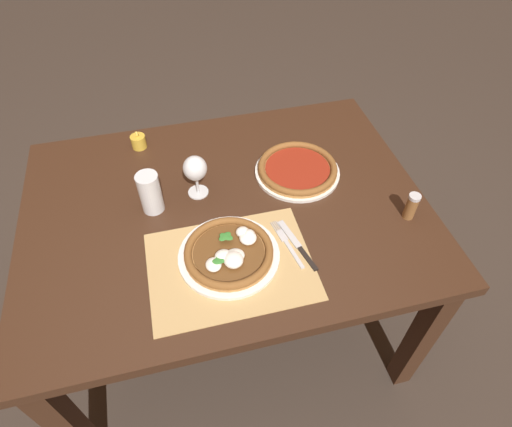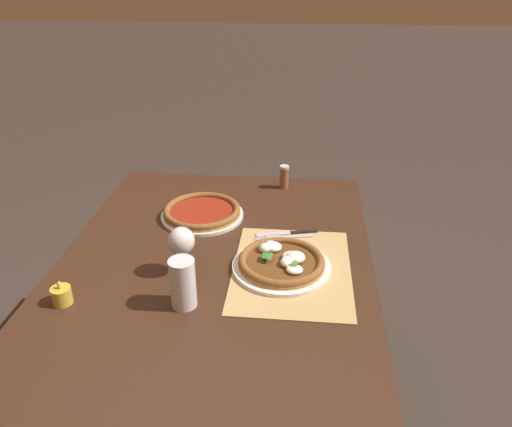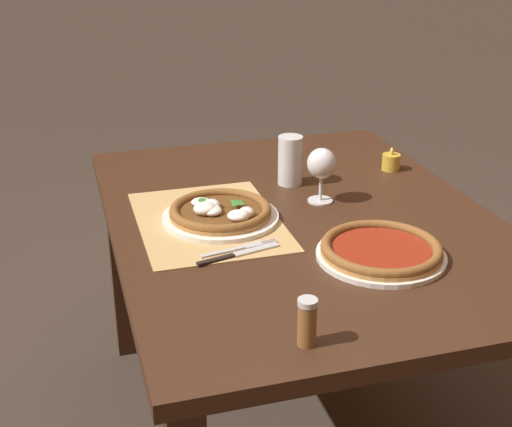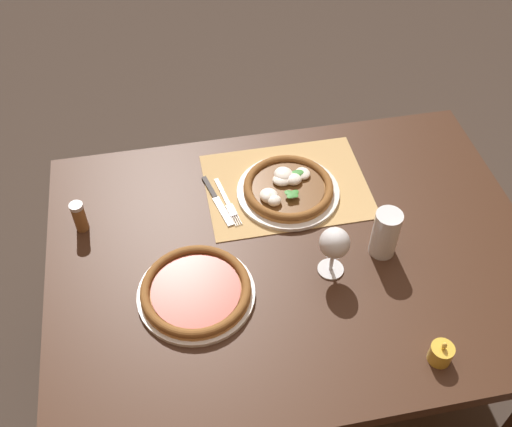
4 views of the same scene
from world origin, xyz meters
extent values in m
plane|color=#382D26|center=(0.00, 0.00, 0.00)|extent=(24.00, 24.00, 0.00)
cube|color=#382114|center=(0.00, 0.00, 0.72)|extent=(1.34, 1.00, 0.04)
cube|color=#382114|center=(-0.61, -0.44, 0.35)|extent=(0.07, 0.07, 0.70)
cube|color=#382114|center=(0.61, -0.44, 0.35)|extent=(0.07, 0.07, 0.70)
cube|color=#382114|center=(-0.61, 0.44, 0.35)|extent=(0.07, 0.07, 0.70)
cube|color=#382114|center=(0.61, 0.44, 0.35)|extent=(0.07, 0.07, 0.70)
cube|color=tan|center=(-0.03, -0.25, 0.74)|extent=(0.48, 0.36, 0.00)
cylinder|color=silver|center=(-0.03, -0.21, 0.75)|extent=(0.31, 0.31, 0.01)
cylinder|color=#B77F42|center=(-0.03, -0.21, 0.76)|extent=(0.27, 0.27, 0.01)
torus|color=brown|center=(-0.03, -0.21, 0.77)|extent=(0.27, 0.27, 0.02)
cylinder|color=brown|center=(-0.03, -0.21, 0.77)|extent=(0.21, 0.21, 0.00)
ellipsoid|color=white|center=(0.02, -0.16, 0.78)|extent=(0.04, 0.04, 0.03)
ellipsoid|color=white|center=(-0.08, -0.25, 0.78)|extent=(0.05, 0.05, 0.02)
ellipsoid|color=white|center=(-0.02, -0.24, 0.78)|extent=(0.06, 0.05, 0.02)
ellipsoid|color=white|center=(-0.05, -0.23, 0.78)|extent=(0.05, 0.04, 0.03)
ellipsoid|color=white|center=(0.03, -0.18, 0.78)|extent=(0.05, 0.06, 0.03)
ellipsoid|color=white|center=(0.04, -0.17, 0.78)|extent=(0.04, 0.04, 0.03)
ellipsoid|color=white|center=(-0.02, -0.26, 0.78)|extent=(0.06, 0.06, 0.03)
ellipsoid|color=#337A2D|center=(-0.05, -0.23, 0.79)|extent=(0.05, 0.03, 0.00)
ellipsoid|color=#337A2D|center=(-0.03, -0.17, 0.79)|extent=(0.05, 0.04, 0.00)
ellipsoid|color=#337A2D|center=(-0.07, -0.25, 0.79)|extent=(0.05, 0.03, 0.00)
ellipsoid|color=#337A2D|center=(-0.03, -0.17, 0.79)|extent=(0.05, 0.05, 0.00)
cylinder|color=silver|center=(0.28, 0.10, 0.75)|extent=(0.30, 0.30, 0.01)
cylinder|color=#B77F42|center=(0.28, 0.10, 0.76)|extent=(0.28, 0.28, 0.01)
torus|color=brown|center=(0.28, 0.10, 0.77)|extent=(0.28, 0.28, 0.02)
cylinder|color=maroon|center=(0.28, 0.10, 0.76)|extent=(0.23, 0.23, 0.00)
cylinder|color=silver|center=(-0.08, 0.08, 0.74)|extent=(0.07, 0.07, 0.00)
cylinder|color=silver|center=(-0.08, 0.08, 0.78)|extent=(0.01, 0.01, 0.06)
ellipsoid|color=silver|center=(-0.08, 0.08, 0.85)|extent=(0.08, 0.08, 0.08)
ellipsoid|color=#C17019|center=(-0.08, 0.08, 0.84)|extent=(0.07, 0.07, 0.05)
cylinder|color=silver|center=(-0.23, 0.05, 0.81)|extent=(0.07, 0.07, 0.15)
cylinder|color=black|center=(-0.23, 0.05, 0.80)|extent=(0.07, 0.07, 0.12)
cylinder|color=silver|center=(-0.23, 0.05, 0.86)|extent=(0.07, 0.07, 0.02)
cube|color=#B7B7BC|center=(0.16, -0.25, 0.75)|extent=(0.03, 0.12, 0.00)
cube|color=#B7B7BC|center=(0.15, -0.17, 0.75)|extent=(0.03, 0.05, 0.00)
cylinder|color=#B7B7BC|center=(0.15, -0.13, 0.75)|extent=(0.01, 0.04, 0.00)
cylinder|color=#B7B7BC|center=(0.14, -0.13, 0.75)|extent=(0.01, 0.04, 0.00)
cylinder|color=#B7B7BC|center=(0.14, -0.13, 0.75)|extent=(0.01, 0.04, 0.00)
cylinder|color=#B7B7BC|center=(0.13, -0.13, 0.75)|extent=(0.01, 0.04, 0.00)
cube|color=black|center=(0.20, -0.28, 0.75)|extent=(0.04, 0.10, 0.01)
cube|color=#B7B7BC|center=(0.17, -0.18, 0.75)|extent=(0.05, 0.12, 0.00)
cylinder|color=gold|center=(-0.26, 0.38, 0.77)|extent=(0.06, 0.06, 0.05)
cylinder|color=silver|center=(-0.26, 0.38, 0.76)|extent=(0.04, 0.04, 0.03)
ellipsoid|color=#F9C64C|center=(-0.26, 0.38, 0.80)|extent=(0.01, 0.01, 0.02)
cylinder|color=brown|center=(0.57, -0.19, 0.78)|extent=(0.04, 0.04, 0.08)
cylinder|color=#BCBCC1|center=(0.57, -0.19, 0.83)|extent=(0.04, 0.04, 0.01)
camera|label=1|loc=(-0.14, -0.98, 1.78)|focal=30.00mm
camera|label=2|loc=(-1.32, -0.26, 1.61)|focal=35.00mm
camera|label=3|loc=(1.63, -0.60, 1.50)|focal=50.00mm
camera|label=4|loc=(0.30, 0.99, 2.02)|focal=42.00mm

